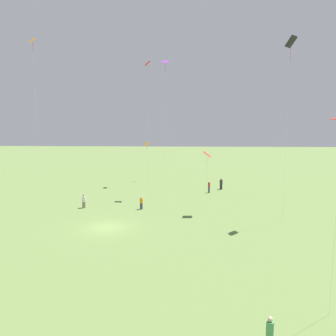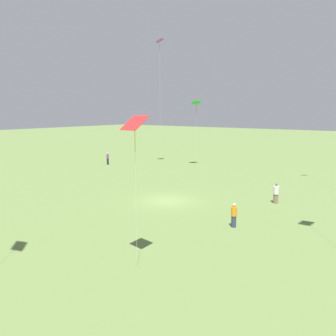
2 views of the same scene
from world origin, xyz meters
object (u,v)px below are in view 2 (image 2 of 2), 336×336
kite_0 (196,104)px  person_0 (234,215)px  person_3 (276,193)px  person_2 (108,159)px  kite_8 (160,46)px  kite_3 (135,126)px

kite_0 → person_0: bearing=112.8°
person_3 → kite_0: size_ratio=0.19×
person_0 → person_2: bearing=107.1°
kite_8 → person_0: bearing=71.6°
person_3 → kite_0: bearing=12.4°
person_0 → kite_0: kite_0 is taller
person_0 → person_2: person_2 is taller
kite_0 → kite_3: (-13.47, 27.62, -1.66)m
kite_8 → kite_0: bearing=143.2°
person_0 → kite_8: bearing=92.7°
kite_3 → person_0: bearing=132.1°
person_2 → person_3: person_2 is taller
person_0 → person_3: size_ratio=0.96×
person_3 → kite_3: kite_3 is taller
kite_0 → kite_8: bearing=15.5°
person_0 → person_3: 7.44m
person_2 → kite_0: bearing=159.8°
person_3 → kite_3: size_ratio=0.23×
kite_0 → person_2: bearing=14.8°
kite_3 → kite_8: size_ratio=0.43×
person_0 → kite_8: kite_8 is taller
person_2 → kite_3: kite_3 is taller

